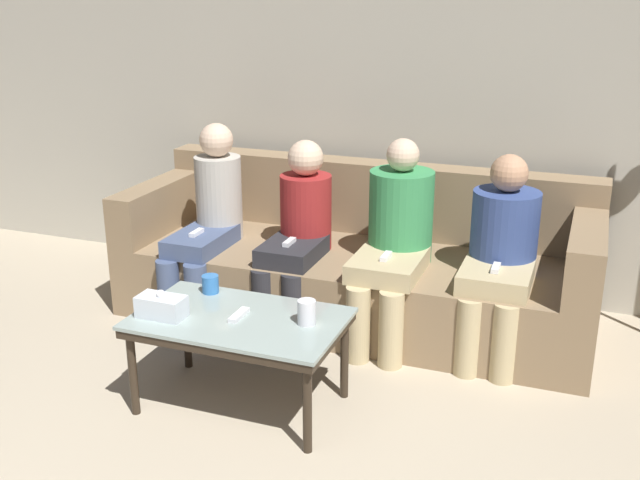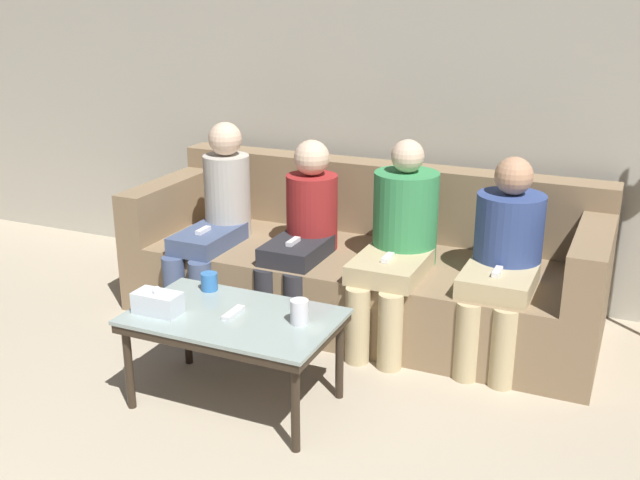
# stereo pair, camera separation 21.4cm
# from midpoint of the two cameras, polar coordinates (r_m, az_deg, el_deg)

# --- Properties ---
(wall_back) EXTENTS (12.00, 0.06, 2.60)m
(wall_back) POSITION_cam_midpoint_polar(r_m,az_deg,el_deg) (4.77, 3.88, 11.64)
(wall_back) COLOR #B7B2A3
(wall_back) RESTS_ON ground_plane
(couch) EXTENTS (2.74, 1.00, 0.86)m
(couch) POSITION_cam_midpoint_polar(r_m,az_deg,el_deg) (4.48, 1.50, -1.92)
(couch) COLOR #897051
(couch) RESTS_ON ground_plane
(coffee_table) EXTENTS (0.96, 0.58, 0.46)m
(coffee_table) POSITION_cam_midpoint_polar(r_m,az_deg,el_deg) (3.49, -7.93, -6.53)
(coffee_table) COLOR #8C9E99
(coffee_table) RESTS_ON ground_plane
(cup_near_left) EXTENTS (0.08, 0.08, 0.09)m
(cup_near_left) POSITION_cam_midpoint_polar(r_m,az_deg,el_deg) (3.74, -9.99, -3.35)
(cup_near_left) COLOR #3372BF
(cup_near_left) RESTS_ON coffee_table
(cup_near_right) EXTENTS (0.08, 0.08, 0.11)m
(cup_near_right) POSITION_cam_midpoint_polar(r_m,az_deg,el_deg) (3.35, -2.86, -5.54)
(cup_near_right) COLOR silver
(cup_near_right) RESTS_ON coffee_table
(tissue_box) EXTENTS (0.22, 0.12, 0.13)m
(tissue_box) POSITION_cam_midpoint_polar(r_m,az_deg,el_deg) (3.52, -13.70, -4.95)
(tissue_box) COLOR silver
(tissue_box) RESTS_ON coffee_table
(game_remote) EXTENTS (0.04, 0.15, 0.02)m
(game_remote) POSITION_cam_midpoint_polar(r_m,az_deg,el_deg) (3.47, -7.97, -5.70)
(game_remote) COLOR white
(game_remote) RESTS_ON coffee_table
(seated_person_left_end) EXTENTS (0.31, 0.69, 1.13)m
(seated_person_left_end) POSITION_cam_midpoint_polar(r_m,az_deg,el_deg) (4.52, -9.81, 1.73)
(seated_person_left_end) COLOR #47567A
(seated_person_left_end) RESTS_ON ground_plane
(seated_person_mid_left) EXTENTS (0.31, 0.64, 1.06)m
(seated_person_mid_left) POSITION_cam_midpoint_polar(r_m,az_deg,el_deg) (4.29, -3.08, 0.78)
(seated_person_mid_left) COLOR #28282D
(seated_person_mid_left) RESTS_ON ground_plane
(seated_person_mid_right) EXTENTS (0.36, 0.72, 1.11)m
(seated_person_mid_right) POSITION_cam_midpoint_polar(r_m,az_deg,el_deg) (4.11, 4.28, 0.35)
(seated_person_mid_right) COLOR tan
(seated_person_mid_right) RESTS_ON ground_plane
(seated_person_right_end) EXTENTS (0.36, 0.67, 1.07)m
(seated_person_right_end) POSITION_cam_midpoint_polar(r_m,az_deg,el_deg) (4.01, 12.13, -0.79)
(seated_person_right_end) COLOR tan
(seated_person_right_end) RESTS_ON ground_plane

